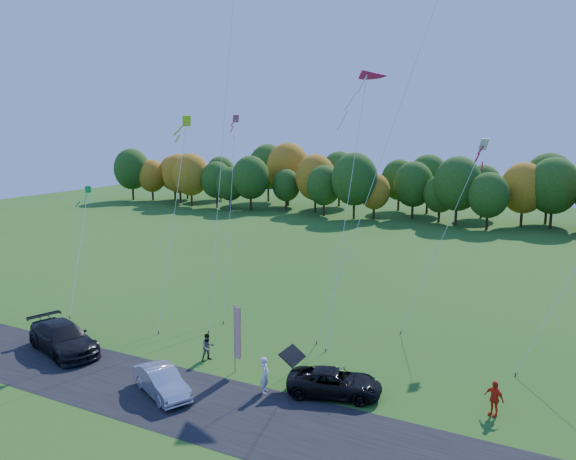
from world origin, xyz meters
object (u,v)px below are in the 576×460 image
at_px(silver_sedan, 162,382).
at_px(person_east, 494,398).
at_px(feather_flag, 237,332).
at_px(black_suv, 335,382).

relative_size(silver_sedan, person_east, 2.44).
distance_m(silver_sedan, feather_flag, 4.70).
bearing_deg(silver_sedan, feather_flag, -1.04).
xyz_separation_m(silver_sedan, feather_flag, (2.03, 3.89, 1.68)).
relative_size(black_suv, person_east, 2.77).
bearing_deg(silver_sedan, person_east, -43.49).
xyz_separation_m(black_suv, silver_sedan, (-7.76, -3.98, 0.03)).
bearing_deg(person_east, black_suv, -140.23).
bearing_deg(feather_flag, silver_sedan, -117.61).
bearing_deg(person_east, feather_flag, -144.83).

